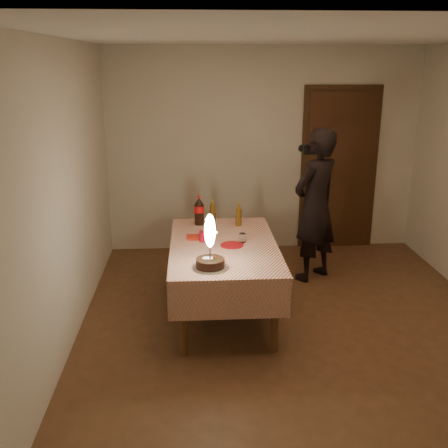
{
  "coord_description": "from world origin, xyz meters",
  "views": [
    {
      "loc": [
        -0.92,
        -4.41,
        2.42
      ],
      "look_at": [
        -0.63,
        0.26,
        0.95
      ],
      "focal_mm": 42.0,
      "sensor_mm": 36.0,
      "label": 1
    }
  ],
  "objects": [
    {
      "name": "clear_cup",
      "position": [
        -0.44,
        0.35,
        0.78
      ],
      "size": [
        0.07,
        0.07,
        0.09
      ],
      "primitive_type": "cylinder",
      "color": "white",
      "rests_on": "dining_table"
    },
    {
      "name": "ground",
      "position": [
        0.0,
        0.0,
        0.0
      ],
      "size": [
        4.0,
        4.5,
        0.01
      ],
      "primitive_type": "cube",
      "color": "brown",
      "rests_on": "ground"
    },
    {
      "name": "amber_bottle_left",
      "position": [
        -0.7,
        1.06,
        0.85
      ],
      "size": [
        0.06,
        0.06,
        0.26
      ],
      "color": "brown",
      "rests_on": "dining_table"
    },
    {
      "name": "red_cup",
      "position": [
        -0.82,
        0.4,
        0.78
      ],
      "size": [
        0.08,
        0.08,
        0.1
      ],
      "primitive_type": "cylinder",
      "color": "red",
      "rests_on": "dining_table"
    },
    {
      "name": "dining_table",
      "position": [
        -0.63,
        0.31,
        0.63
      ],
      "size": [
        1.02,
        1.72,
        0.73
      ],
      "color": "brown",
      "rests_on": "ground"
    },
    {
      "name": "room_shell",
      "position": [
        0.03,
        0.08,
        1.65
      ],
      "size": [
        4.04,
        4.54,
        2.62
      ],
      "color": "beige",
      "rests_on": "ground"
    },
    {
      "name": "cola_bottle",
      "position": [
        -0.85,
        0.96,
        0.89
      ],
      "size": [
        0.1,
        0.1,
        0.32
      ],
      "color": "black",
      "rests_on": "dining_table"
    },
    {
      "name": "napkin_stack",
      "position": [
        -0.91,
        0.5,
        0.74
      ],
      "size": [
        0.15,
        0.15,
        0.02
      ],
      "primitive_type": "cube",
      "color": "red",
      "rests_on": "dining_table"
    },
    {
      "name": "red_plate",
      "position": [
        -0.55,
        0.27,
        0.74
      ],
      "size": [
        0.22,
        0.22,
        0.01
      ],
      "primitive_type": "cylinder",
      "color": "#B30C13",
      "rests_on": "dining_table"
    },
    {
      "name": "birthday_cake",
      "position": [
        -0.78,
        -0.28,
        0.87
      ],
      "size": [
        0.31,
        0.31,
        0.47
      ],
      "color": "white",
      "rests_on": "dining_table"
    },
    {
      "name": "amber_bottle_right",
      "position": [
        -0.43,
        0.9,
        0.85
      ],
      "size": [
        0.06,
        0.06,
        0.26
      ],
      "color": "brown",
      "rests_on": "dining_table"
    },
    {
      "name": "photographer",
      "position": [
        0.45,
        1.16,
        0.87
      ],
      "size": [
        0.75,
        0.71,
        1.73
      ],
      "color": "black",
      "rests_on": "ground"
    }
  ]
}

